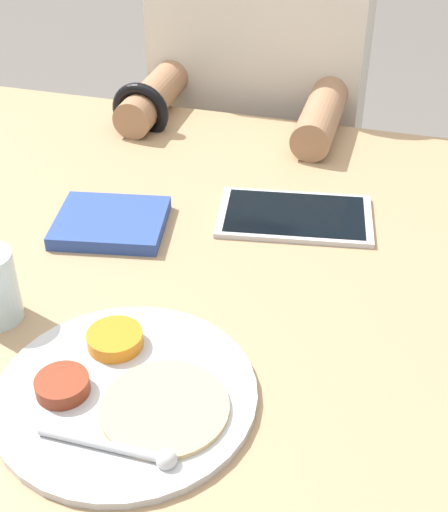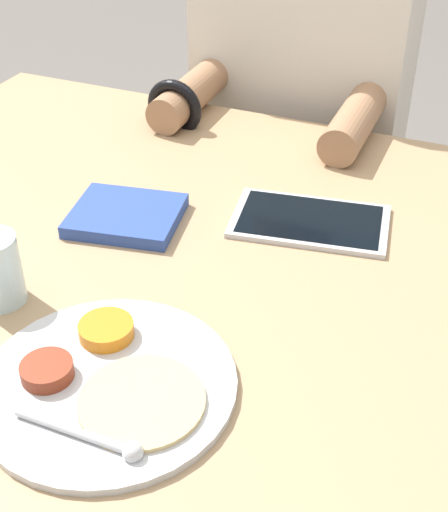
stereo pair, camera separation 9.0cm
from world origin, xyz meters
name	(u,v)px [view 2 (the right image)]	position (x,y,z in m)	size (l,w,h in m)	color
dining_table	(157,443)	(0.00, 0.00, 0.37)	(1.18, 1.08, 0.74)	#9E7F5B
thali_tray	(108,382)	(0.07, -0.22, 0.75)	(0.29, 0.29, 0.03)	#B7BABF
red_notebook	(126,216)	(-0.08, 0.09, 0.75)	(0.18, 0.16, 0.02)	silver
tablet_device	(310,221)	(0.18, 0.19, 0.74)	(0.25, 0.17, 0.01)	#B7B7BC
person_diner	(296,158)	(0.01, 0.70, 0.57)	(0.44, 0.44, 1.22)	black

